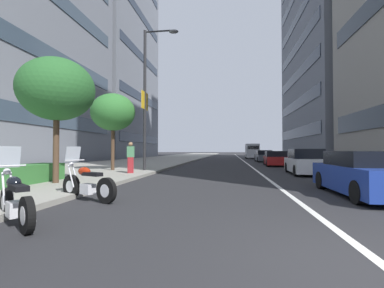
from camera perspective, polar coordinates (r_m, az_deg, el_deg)
sidewalk_right_plaza at (r=34.79m, az=-8.36°, el=-3.47°), size 160.00×10.68×0.15m
lane_centre_stripe at (r=38.46m, az=10.58°, el=-3.36°), size 110.00×0.16×0.01m
motorcycle_second_in_row at (r=6.15m, az=-33.07°, el=-10.01°), size 1.40×1.78×1.47m
motorcycle_under_tarp at (r=8.13m, az=-21.13°, el=-7.86°), size 1.06×2.05×1.50m
car_lead_in_lane at (r=9.82m, az=32.65°, el=-5.39°), size 4.36×1.92×1.36m
car_following_behind at (r=17.01m, az=22.73°, el=-3.62°), size 4.17×1.93×1.47m
car_mid_block_traffic at (r=25.60m, az=17.13°, el=-2.96°), size 4.63×2.08×1.32m
car_far_down_avenue at (r=34.07m, az=14.82°, el=-2.50°), size 4.43×1.91×1.40m
delivery_van_ahead at (r=46.87m, az=12.47°, el=-1.38°), size 5.54×2.20×2.45m
street_lamp_with_banners at (r=17.61m, az=-8.94°, el=11.60°), size 1.26×2.24×8.81m
clipped_hedge_bed at (r=11.51m, az=-33.96°, el=-5.54°), size 4.78×1.10×0.69m
street_tree_mid_sidewalk at (r=11.81m, az=-26.50°, el=10.15°), size 2.81×2.81×4.77m
street_tree_near_plaza_corner at (r=17.96m, az=-16.23°, el=6.38°), size 2.75×2.75×4.81m
pedestrian_on_plaza at (r=15.23m, az=-12.76°, el=-2.74°), size 0.40×0.47×1.69m
office_tower_far_right_block at (r=57.55m, az=-17.85°, el=19.73°), size 23.11×14.85×44.01m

